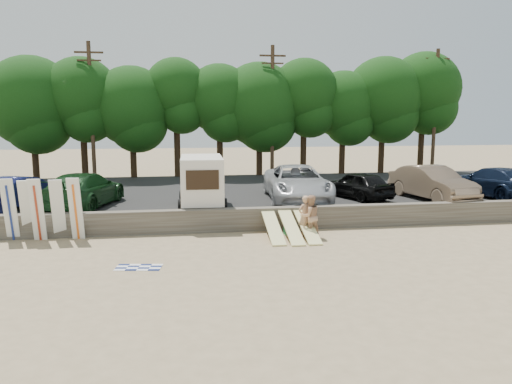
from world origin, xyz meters
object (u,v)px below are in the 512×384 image
at_px(car_4, 432,183).
at_px(beachgoer_a, 305,216).
at_px(box_trailer, 202,179).
at_px(car_5, 493,182).
at_px(car_3, 358,185).
at_px(cooler, 289,230).
at_px(car_0, 8,194).
at_px(beachgoer_b, 310,216).
at_px(car_1, 84,190).
at_px(car_2, 297,183).

xyz_separation_m(car_4, beachgoer_a, (-7.74, -3.97, -0.70)).
xyz_separation_m(box_trailer, car_5, (15.49, 0.86, -0.55)).
distance_m(car_3, cooler, 6.57).
bearing_deg(box_trailer, car_0, 176.43).
xyz_separation_m(box_trailer, beachgoer_b, (4.26, -3.67, -1.16)).
relative_size(car_5, beachgoer_a, 3.17).
distance_m(box_trailer, car_4, 11.84).
bearing_deg(beachgoer_b, car_0, -28.20).
bearing_deg(car_0, beachgoer_a, 4.91).
distance_m(car_1, car_3, 13.68).
distance_m(car_1, car_4, 17.33).
distance_m(car_3, beachgoer_b, 6.46).
relative_size(beachgoer_a, beachgoer_b, 0.98).
bearing_deg(beachgoer_a, car_3, -152.63).
xyz_separation_m(car_3, beachgoer_b, (-3.91, -5.12, -0.53)).
bearing_deg(car_5, car_4, -5.95).
xyz_separation_m(car_0, car_5, (24.33, 0.06, 0.06)).
bearing_deg(beachgoer_b, cooler, -50.89).
relative_size(box_trailer, car_1, 0.68).
relative_size(car_2, beachgoer_b, 3.62).
distance_m(car_2, car_4, 6.97).
relative_size(car_2, car_4, 1.22).
xyz_separation_m(car_2, beachgoer_a, (-0.82, -4.84, -0.73)).
relative_size(beachgoer_a, cooler, 4.54).
xyz_separation_m(car_2, car_5, (10.59, -0.51, -0.10)).
relative_size(box_trailer, car_2, 0.60).
relative_size(car_2, car_5, 1.17).
height_order(car_1, car_4, car_4).
distance_m(car_0, car_3, 17.02).
bearing_deg(car_0, car_4, 22.36).
bearing_deg(car_4, car_0, 168.56).
bearing_deg(car_0, cooler, 6.04).
distance_m(box_trailer, beachgoer_b, 5.74).
bearing_deg(car_2, car_4, -2.84).
distance_m(box_trailer, car_5, 15.53).
distance_m(car_4, beachgoer_a, 8.73).
distance_m(box_trailer, car_3, 8.32).
bearing_deg(car_5, beachgoer_a, 9.38).
bearing_deg(car_5, car_1, -11.76).
height_order(car_5, cooler, car_5).
bearing_deg(car_2, car_1, -173.71).
xyz_separation_m(car_3, beachgoer_a, (-4.09, -4.91, -0.55)).
bearing_deg(car_5, car_3, -15.98).
relative_size(car_0, car_1, 0.79).
distance_m(car_5, beachgoer_a, 12.22).
height_order(beachgoer_a, cooler, beachgoer_a).
bearing_deg(car_2, car_3, 5.61).
relative_size(car_0, beachgoer_b, 2.53).
relative_size(car_3, car_5, 0.77).
relative_size(car_4, beachgoer_b, 2.96).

